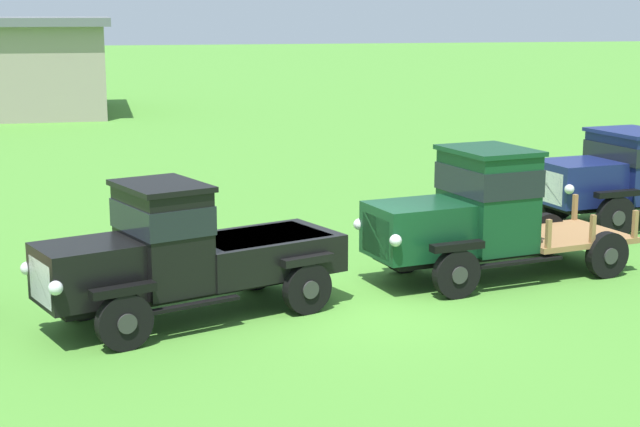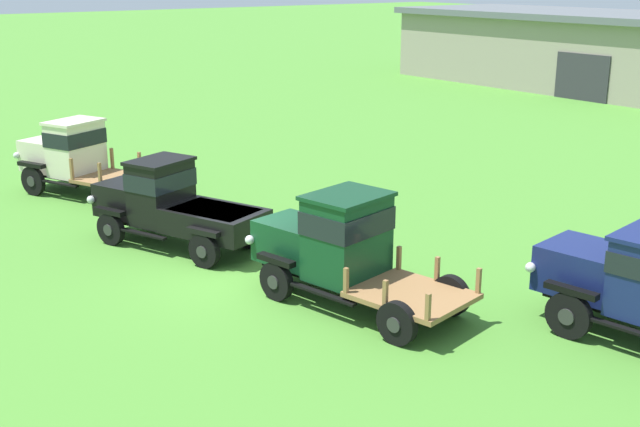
% 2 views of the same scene
% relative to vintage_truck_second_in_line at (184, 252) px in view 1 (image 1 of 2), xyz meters
% --- Properties ---
extents(ground_plane, '(240.00, 240.00, 0.00)m').
position_rel_vintage_truck_second_in_line_xyz_m(ground_plane, '(2.69, 0.19, -1.03)').
color(ground_plane, '#47842D').
extents(vintage_truck_second_in_line, '(4.95, 3.08, 2.12)m').
position_rel_vintage_truck_second_in_line_xyz_m(vintage_truck_second_in_line, '(0.00, 0.00, 0.00)').
color(vintage_truck_second_in_line, black).
rests_on(vintage_truck_second_in_line, ground).
extents(vintage_truck_midrow_center, '(5.11, 2.66, 2.29)m').
position_rel_vintage_truck_second_in_line_xyz_m(vintage_truck_midrow_center, '(5.12, 1.13, 0.14)').
color(vintage_truck_midrow_center, black).
rests_on(vintage_truck_midrow_center, ground).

